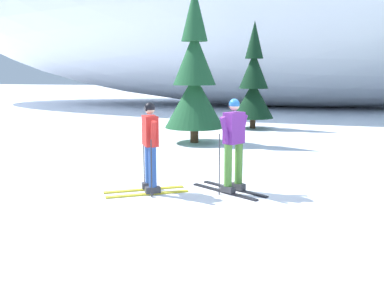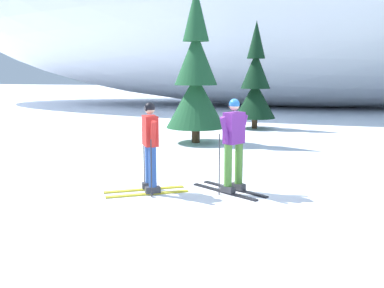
% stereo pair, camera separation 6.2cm
% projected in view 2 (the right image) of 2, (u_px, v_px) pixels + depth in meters
% --- Properties ---
extents(ground_plane, '(120.00, 120.00, 0.00)m').
position_uv_depth(ground_plane, '(246.00, 191.00, 8.72)').
color(ground_plane, white).
extents(skier_red_jacket, '(1.60, 1.20, 1.75)m').
position_uv_depth(skier_red_jacket, '(150.00, 145.00, 8.52)').
color(skier_red_jacket, gold).
rests_on(skier_red_jacket, ground).
extents(skier_purple_jacket, '(1.58, 1.22, 1.82)m').
position_uv_depth(skier_purple_jacket, '(233.00, 144.00, 8.52)').
color(skier_purple_jacket, black).
rests_on(skier_purple_jacket, ground).
extents(pine_tree_far_left, '(1.93, 1.93, 4.99)m').
position_uv_depth(pine_tree_far_left, '(196.00, 79.00, 14.33)').
color(pine_tree_far_left, '#47301E').
rests_on(pine_tree_far_left, ground).
extents(pine_tree_center_left, '(1.66, 1.66, 4.31)m').
position_uv_depth(pine_tree_center_left, '(255.00, 84.00, 17.97)').
color(pine_tree_center_left, '#47301E').
rests_on(pine_tree_center_left, ground).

